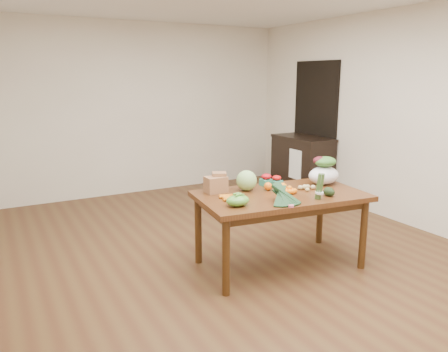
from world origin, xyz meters
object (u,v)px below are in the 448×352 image
cabbage (247,180)px  kale_bunch (286,195)px  mandarin_cluster (289,189)px  cabinet (302,166)px  paper_bag (216,183)px  dining_table (280,230)px  asparagus_bundle (320,186)px  salad_bag (324,172)px

cabbage → kale_bunch: cabbage is taller
mandarin_cluster → kale_bunch: size_ratio=0.45×
cabinet → paper_bag: 2.98m
dining_table → asparagus_bundle: (0.19, -0.34, 0.50)m
kale_bunch → salad_bag: 0.89m
kale_bunch → dining_table: bearing=67.1°
paper_bag → cabbage: size_ratio=1.33×
cabinet → cabbage: bearing=-140.2°
paper_bag → mandarin_cluster: size_ratio=1.51×
kale_bunch → cabinet: bearing=55.1°
cabbage → asparagus_bundle: asparagus_bundle is taller
paper_bag → asparagus_bundle: asparagus_bundle is taller
salad_bag → kale_bunch: bearing=-153.1°
dining_table → mandarin_cluster: bearing=-19.6°
cabbage → mandarin_cluster: 0.43m
paper_bag → dining_table: bearing=-32.7°
paper_bag → cabbage: (0.30, -0.08, 0.01)m
cabbage → salad_bag: bearing=-11.3°
cabinet → kale_bunch: 3.15m
salad_bag → cabbage: bearing=168.7°
asparagus_bundle → mandarin_cluster: bearing=117.4°
salad_bag → cabinet: bearing=56.7°
cabbage → salad_bag: salad_bag is taller
cabinet → salad_bag: size_ratio=2.95×
cabinet → mandarin_cluster: 2.77m
dining_table → cabbage: 0.59m
mandarin_cluster → dining_table: bearing=153.8°
cabbage → kale_bunch: bearing=-84.5°
cabbage → kale_bunch: (0.06, -0.57, -0.02)m
paper_bag → mandarin_cluster: 0.72m
cabinet → kale_bunch: (-2.07, -2.34, 0.36)m
asparagus_bundle → salad_bag: size_ratio=0.72×
dining_table → kale_bunch: bearing=-112.9°
kale_bunch → asparagus_bundle: size_ratio=1.60×
mandarin_cluster → kale_bunch: (-0.25, -0.28, 0.04)m
cabinet → paper_bag: size_ratio=3.75×
cabinet → mandarin_cluster: cabinet is taller
dining_table → mandarin_cluster: (0.08, -0.04, 0.42)m
cabbage → salad_bag: size_ratio=0.59×
mandarin_cluster → asparagus_bundle: (0.11, -0.30, 0.08)m
cabinet → dining_table: bearing=-133.0°
paper_bag → salad_bag: 1.18m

